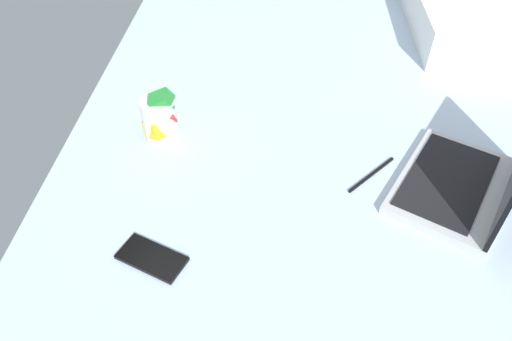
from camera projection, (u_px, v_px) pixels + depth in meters
bed_mattress at (328, 137)px, 140.03cm from camera, size 180.00×140.00×18.00cm
laptop at (470, 180)px, 108.00cm from camera, size 40.03×36.18×23.00cm
snack_cup at (160, 118)px, 122.32cm from camera, size 10.66×9.42×14.52cm
cell_phone at (152, 258)px, 97.43cm from camera, size 11.78×15.55×0.80cm
pillow at (469, 16)px, 162.31cm from camera, size 52.00×36.00×13.00cm
charger_cable at (372, 174)px, 115.26cm from camera, size 12.74×12.14×0.60cm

